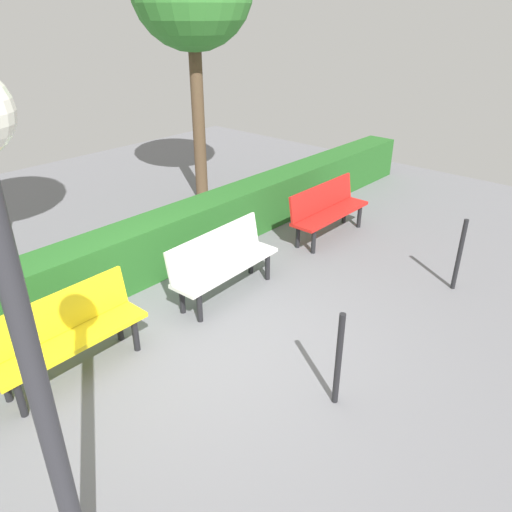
{
  "coord_description": "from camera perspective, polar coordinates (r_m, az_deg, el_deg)",
  "views": [
    {
      "loc": [
        2.91,
        3.43,
        3.38
      ],
      "look_at": [
        -1.25,
        -0.28,
        0.55
      ],
      "focal_mm": 34.4,
      "sensor_mm": 36.0,
      "label": 1
    }
  ],
  "objects": [
    {
      "name": "bench_yellow",
      "position": [
        5.31,
        -21.22,
        -8.24
      ],
      "size": [
        1.6,
        0.49,
        0.86
      ],
      "rotation": [
        0.0,
        0.0,
        0.02
      ],
      "color": "yellow",
      "rests_on": "ground_plane"
    },
    {
      "name": "railing_post_near",
      "position": [
        6.91,
        22.57,
        0.11
      ],
      "size": [
        0.06,
        0.06,
        1.0
      ],
      "primitive_type": "cylinder",
      "color": "black",
      "rests_on": "ground_plane"
    },
    {
      "name": "lamp_post",
      "position": [
        2.48,
        -26.7,
        -2.6
      ],
      "size": [
        0.36,
        0.36,
        3.2
      ],
      "color": "#2D2D33",
      "rests_on": "ground_plane"
    },
    {
      "name": "railing_post_mid",
      "position": [
        4.65,
        9.57,
        -11.81
      ],
      "size": [
        0.06,
        0.06,
        1.0
      ],
      "primitive_type": "cylinder",
      "color": "black",
      "rests_on": "ground_plane"
    },
    {
      "name": "hedge_row",
      "position": [
        7.15,
        -10.05,
        1.84
      ],
      "size": [
        12.23,
        0.58,
        0.8
      ],
      "primitive_type": "cube",
      "color": "#266023",
      "rests_on": "ground_plane"
    },
    {
      "name": "bench_white",
      "position": [
        6.3,
        -3.93,
        -0.52
      ],
      "size": [
        1.64,
        0.53,
        0.86
      ],
      "rotation": [
        0.0,
        0.0,
        0.05
      ],
      "color": "white",
      "rests_on": "ground_plane"
    },
    {
      "name": "bench_red",
      "position": [
        8.04,
        8.29,
        5.52
      ],
      "size": [
        1.64,
        0.45,
        0.86
      ],
      "rotation": [
        0.0,
        0.0,
        0.0
      ],
      "color": "red",
      "rests_on": "ground_plane"
    },
    {
      "name": "ground_plane",
      "position": [
        5.62,
        -6.47,
        -10.21
      ],
      "size": [
        16.23,
        16.23,
        0.0
      ],
      "primitive_type": "plane",
      "color": "slate"
    }
  ]
}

